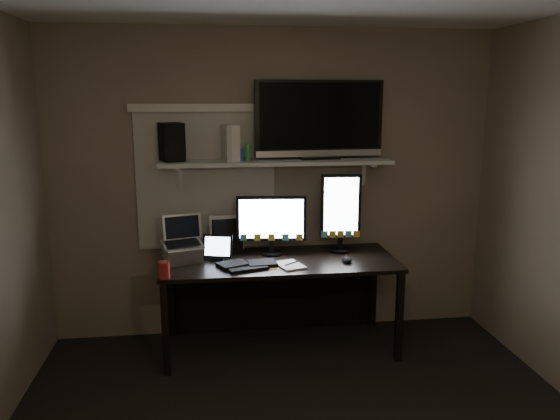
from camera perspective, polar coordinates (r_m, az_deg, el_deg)
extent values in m
plane|color=#6B5B4D|center=(4.48, -0.66, 2.59)|extent=(3.60, 0.00, 3.60)
cube|color=#BCB8A9|center=(4.43, -7.74, 3.02)|extent=(1.10, 0.02, 1.10)
cube|color=black|center=(4.24, -0.04, -5.39)|extent=(1.80, 0.75, 0.03)
cube|color=black|center=(4.69, -0.61, -8.36)|extent=(1.80, 0.02, 0.70)
cube|color=black|center=(4.04, -11.88, -12.12)|extent=(0.05, 0.05, 0.70)
cube|color=black|center=(4.25, 12.34, -10.86)|extent=(0.05, 0.05, 0.70)
cube|color=black|center=(4.66, -11.27, -8.76)|extent=(0.05, 0.05, 0.70)
cube|color=black|center=(4.84, 9.67, -7.87)|extent=(0.05, 0.05, 0.70)
cube|color=#B9B8B3|center=(4.28, -0.39, 5.05)|extent=(1.80, 0.35, 0.03)
cube|color=black|center=(4.31, -0.91, -1.56)|extent=(0.55, 0.12, 0.48)
cube|color=black|center=(4.40, 6.35, -0.26)|extent=(0.33, 0.09, 0.65)
cube|color=black|center=(4.09, -3.42, -5.66)|extent=(0.47, 0.28, 0.03)
ellipsoid|color=black|center=(4.20, 7.01, -5.16)|extent=(0.08, 0.12, 0.04)
cube|color=beige|center=(4.08, 1.04, -5.79)|extent=(0.23, 0.28, 0.01)
cube|color=black|center=(4.22, -6.56, -3.92)|extent=(0.25, 0.16, 0.20)
cube|color=black|center=(4.39, -5.57, -2.56)|extent=(0.26, 0.16, 0.31)
cube|color=#B9BABE|center=(4.21, -10.19, -3.12)|extent=(0.36, 0.32, 0.34)
cylinder|color=maroon|center=(3.89, -12.03, -6.15)|extent=(0.10, 0.10, 0.12)
cube|color=black|center=(4.35, 4.12, 9.39)|extent=(1.03, 0.24, 0.61)
cube|color=beige|center=(4.25, -5.18, 7.03)|extent=(0.14, 0.24, 0.27)
cube|color=black|center=(4.27, -11.25, 6.98)|extent=(0.22, 0.24, 0.29)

